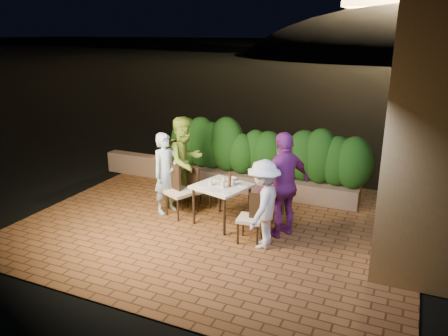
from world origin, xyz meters
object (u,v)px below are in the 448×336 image
Objects in this scene: chair_right_back at (267,207)px; dining_table at (222,204)px; beer_bottle at (230,179)px; diner_blue at (166,173)px; bowl at (232,179)px; diner_green at (185,161)px; chair_left_back at (199,188)px; diner_white at (263,204)px; diner_purple at (284,185)px; chair_right_front at (250,218)px; parapet_lamp at (160,155)px; chair_left_front at (180,191)px.

dining_table is at bearing 29.07° from chair_right_back.
beer_bottle reaches higher than dining_table.
chair_right_back is 2.11m from diner_blue.
diner_green is at bearing 169.05° from bowl.
dining_table is 1.01× the size of chair_right_back.
beer_bottle is 1.37m from diner_green.
chair_right_back is (1.58, -0.43, 0.02)m from chair_left_back.
diner_purple reaches higher than diner_white.
chair_right_back is at bearing -168.13° from diner_white.
beer_bottle is 0.32× the size of chair_right_front.
bowl is 0.09× the size of diner_purple.
diner_green is (-1.94, 0.52, 0.48)m from chair_right_back.
chair_left_back is at bearing -31.21° from diner_blue.
parapet_lamp is (-3.47, 2.38, -0.18)m from diner_white.
chair_left_back is (-0.72, 0.47, 0.04)m from dining_table.
diner_purple reaches higher than parapet_lamp.
chair_left_front is at bearing -178.75° from dining_table.
chair_left_front is at bearing -179.63° from beer_bottle.
diner_purple is (1.13, -0.35, 0.16)m from bowl.
diner_green is (0.14, 0.51, 0.12)m from diner_blue.
diner_blue is 0.87× the size of diner_green.
chair_left_front is 1.74m from chair_right_back.
chair_right_back is at bearing -71.97° from diner_blue.
bowl is at bearing 45.15° from chair_left_front.
chair_left_front is (-1.05, -0.01, -0.39)m from beer_bottle.
parapet_lamp is (-1.59, 1.84, 0.07)m from chair_left_front.
bowl is 0.20× the size of chair_right_back.
chair_right_back is (0.81, -0.30, -0.33)m from bowl.
diner_white is at bearing -34.45° from parapet_lamp.
chair_right_front is (0.58, -0.48, -0.45)m from beer_bottle.
chair_left_front is at bearing -81.94° from chair_left_back.
dining_table is 0.86m from chair_left_back.
diner_purple is at bearing 161.39° from diner_white.
parapet_lamp is at bearing 145.21° from beer_bottle.
diner_green reaches higher than dining_table.
beer_bottle reaches higher than bowl.
chair_left_back is at bearing 96.03° from chair_left_front.
chair_right_front is at bearing -105.76° from diner_white.
chair_left_back is 0.95× the size of chair_right_back.
diner_white is at bearing -29.30° from dining_table.
chair_right_front reaches higher than dining_table.
chair_left_back is at bearing 11.35° from chair_right_back.
diner_purple reaches higher than bowl.
chair_left_front is at bearing -57.61° from diner_purple.
chair_right_front reaches higher than parapet_lamp.
dining_table is at bearing 175.76° from beer_bottle.
dining_table is 0.52m from bowl.
chair_right_back is 2.06m from diner_green.
dining_table is 0.89× the size of chair_left_front.
chair_left_front is (-0.93, -0.36, -0.27)m from bowl.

